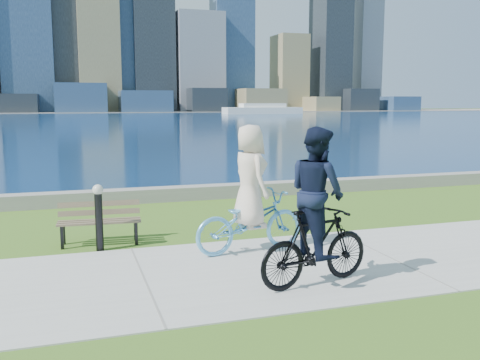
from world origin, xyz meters
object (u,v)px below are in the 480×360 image
at_px(park_bench, 99,219).
at_px(bollard_lamp, 99,213).
at_px(cyclist_woman, 250,205).
at_px(cyclist_man, 316,220).

distance_m(park_bench, bollard_lamp, 0.53).
xyz_separation_m(bollard_lamp, cyclist_woman, (2.44, -0.90, 0.16)).
height_order(park_bench, cyclist_woman, cyclist_woman).
height_order(park_bench, bollard_lamp, bollard_lamp).
distance_m(park_bench, cyclist_man, 4.28).
relative_size(park_bench, bollard_lamp, 1.28).
distance_m(bollard_lamp, cyclist_man, 3.93).
bearing_deg(park_bench, cyclist_woman, -25.73).
height_order(bollard_lamp, cyclist_man, cyclist_man).
bearing_deg(cyclist_man, bollard_lamp, 32.63).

